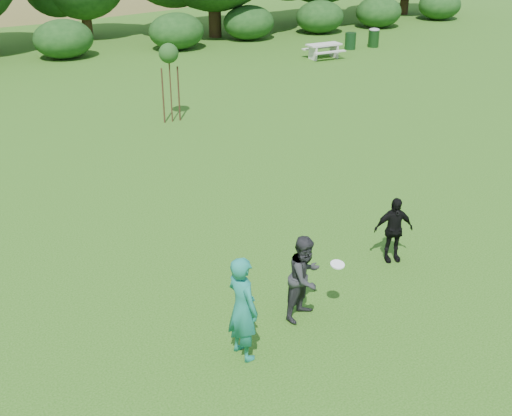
{
  "coord_description": "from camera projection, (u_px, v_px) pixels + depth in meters",
  "views": [
    {
      "loc": [
        -5.87,
        -8.48,
        7.17
      ],
      "look_at": [
        0.0,
        3.0,
        1.1
      ],
      "focal_mm": 45.0,
      "sensor_mm": 36.0,
      "label": 1
    }
  ],
  "objects": [
    {
      "name": "ground",
      "position": [
        327.0,
        319.0,
        12.31
      ],
      "size": [
        120.0,
        120.0,
        0.0
      ],
      "primitive_type": "plane",
      "color": "#19470C",
      "rests_on": "ground"
    },
    {
      "name": "player_teal",
      "position": [
        243.0,
        308.0,
        10.92
      ],
      "size": [
        0.58,
        0.78,
        1.96
      ],
      "primitive_type": "imported",
      "rotation": [
        0.0,
        0.0,
        1.74
      ],
      "color": "#1A7869",
      "rests_on": "ground"
    },
    {
      "name": "player_grey",
      "position": [
        305.0,
        277.0,
        12.05
      ],
      "size": [
        1.03,
        0.94,
        1.71
      ],
      "primitive_type": "imported",
      "rotation": [
        0.0,
        0.0,
        0.44
      ],
      "color": "#29282B",
      "rests_on": "ground"
    },
    {
      "name": "player_black",
      "position": [
        393.0,
        229.0,
        14.07
      ],
      "size": [
        0.95,
        0.61,
        1.51
      ],
      "primitive_type": "imported",
      "rotation": [
        0.0,
        0.0,
        -0.3
      ],
      "color": "black",
      "rests_on": "ground"
    },
    {
      "name": "trash_can_near",
      "position": [
        350.0,
        41.0,
        35.42
      ],
      "size": [
        0.6,
        0.6,
        0.9
      ],
      "primitive_type": "cylinder",
      "color": "#133417",
      "rests_on": "ground"
    },
    {
      "name": "frisbee",
      "position": [
        337.0,
        264.0,
        11.89
      ],
      "size": [
        0.27,
        0.27,
        0.07
      ],
      "color": "white",
      "rests_on": "ground"
    },
    {
      "name": "sapling",
      "position": [
        169.0,
        55.0,
        22.6
      ],
      "size": [
        0.7,
        0.7,
        2.85
      ],
      "color": "#3D2517",
      "rests_on": "ground"
    },
    {
      "name": "picnic_table",
      "position": [
        324.0,
        48.0,
        33.2
      ],
      "size": [
        1.8,
        1.48,
        0.76
      ],
      "color": "beige",
      "rests_on": "ground"
    },
    {
      "name": "trash_can_lidded",
      "position": [
        374.0,
        37.0,
        35.95
      ],
      "size": [
        0.6,
        0.6,
        1.05
      ],
      "color": "black",
      "rests_on": "ground"
    }
  ]
}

